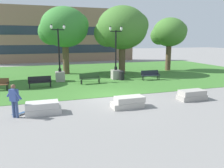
# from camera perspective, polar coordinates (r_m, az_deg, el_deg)

# --- Properties ---
(ground_plane) EXTENTS (140.00, 140.00, 0.00)m
(ground_plane) POSITION_cam_1_polar(r_m,az_deg,el_deg) (14.95, 0.08, -3.35)
(ground_plane) COLOR gray
(grass_lawn) EXTENTS (40.00, 20.00, 0.02)m
(grass_lawn) POSITION_cam_1_polar(r_m,az_deg,el_deg) (24.45, -7.26, 2.51)
(grass_lawn) COLOR #3D752D
(grass_lawn) RESTS_ON ground
(concrete_block_center) EXTENTS (1.80, 0.90, 0.64)m
(concrete_block_center) POSITION_cam_1_polar(r_m,az_deg,el_deg) (12.14, -17.58, -6.01)
(concrete_block_center) COLOR #BCB7B2
(concrete_block_center) RESTS_ON ground
(concrete_block_left) EXTENTS (1.88, 0.90, 0.64)m
(concrete_block_left) POSITION_cam_1_polar(r_m,az_deg,el_deg) (12.64, 4.26, -4.77)
(concrete_block_left) COLOR #B2ADA3
(concrete_block_left) RESTS_ON ground
(concrete_block_right) EXTENTS (1.80, 0.90, 0.64)m
(concrete_block_right) POSITION_cam_1_polar(r_m,az_deg,el_deg) (15.07, 20.14, -2.76)
(concrete_block_right) COLOR #9E9991
(concrete_block_right) RESTS_ON ground
(person_skateboarder) EXTENTS (0.83, 0.96, 1.71)m
(person_skateboarder) POSITION_cam_1_polar(r_m,az_deg,el_deg) (11.86, -24.18, -3.59)
(person_skateboarder) COLOR #384C7A
(person_skateboarder) RESTS_ON ground
(skateboard) EXTENTS (0.94, 0.76, 0.14)m
(skateboard) POSITION_cam_1_polar(r_m,az_deg,el_deg) (12.45, -22.60, -6.99)
(skateboard) COLOR #2D4C75
(skateboard) RESTS_ON ground
(park_bench_near_left) EXTENTS (1.83, 0.66, 0.90)m
(park_bench_near_left) POSITION_cam_1_polar(r_m,az_deg,el_deg) (19.23, -5.80, 1.64)
(park_bench_near_left) COLOR #284723
(park_bench_near_left) RESTS_ON grass_lawn
(park_bench_near_right) EXTENTS (1.82, 0.61, 0.90)m
(park_bench_near_right) POSITION_cam_1_polar(r_m,az_deg,el_deg) (18.52, -18.32, 0.71)
(park_bench_near_right) COLOR black
(park_bench_near_right) RESTS_ON grass_lawn
(park_bench_far_left) EXTENTS (1.82, 0.59, 0.90)m
(park_bench_far_left) POSITION_cam_1_polar(r_m,az_deg,el_deg) (21.23, 9.98, 2.48)
(park_bench_far_left) COLOR #1E232D
(park_bench_far_left) RESTS_ON grass_lawn
(lamp_post_left) EXTENTS (1.32, 0.80, 5.15)m
(lamp_post_left) POSITION_cam_1_polar(r_m,az_deg,el_deg) (20.66, -13.47, 3.54)
(lamp_post_left) COLOR gray
(lamp_post_left) RESTS_ON grass_lawn
(lamp_post_right) EXTENTS (1.32, 0.80, 5.05)m
(lamp_post_right) POSITION_cam_1_polar(r_m,az_deg,el_deg) (21.28, 0.98, 4.05)
(lamp_post_right) COLOR gray
(lamp_post_right) RESTS_ON grass_lawn
(tree_near_right) EXTENTS (5.34, 5.08, 7.27)m
(tree_near_right) POSITION_cam_1_polar(r_m,az_deg,el_deg) (24.92, -12.44, 14.12)
(tree_near_right) COLOR brown
(tree_near_right) RESTS_ON grass_lawn
(tree_far_left) EXTENTS (4.24, 4.04, 6.37)m
(tree_far_left) POSITION_cam_1_polar(r_m,az_deg,el_deg) (27.97, 14.70, 12.79)
(tree_far_left) COLOR brown
(tree_far_left) RESTS_ON grass_lawn
(tree_far_right) EXTENTS (5.72, 5.45, 7.35)m
(tree_far_right) POSITION_cam_1_polar(r_m,az_deg,el_deg) (24.42, 2.53, 14.26)
(tree_far_right) COLOR brown
(tree_far_right) RESTS_ON grass_lawn
(trash_bin) EXTENTS (0.49, 0.49, 0.96)m
(trash_bin) POSITION_cam_1_polar(r_m,az_deg,el_deg) (20.81, 2.61, 2.36)
(trash_bin) COLOR black
(trash_bin) RESTS_ON grass_lawn
(building_facade_distant) EXTENTS (26.97, 1.03, 9.03)m
(building_facade_distant) POSITION_cam_1_polar(r_m,az_deg,el_deg) (38.32, -14.15, 12.32)
(building_facade_distant) COLOR #8E6B56
(building_facade_distant) RESTS_ON ground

